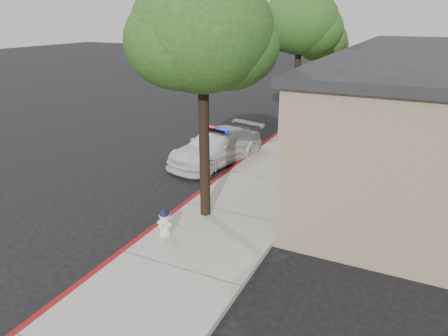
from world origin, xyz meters
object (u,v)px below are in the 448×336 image
police_car (216,147)px  street_tree_near (203,38)px  clapboard_building (438,103)px  street_tree_mid (301,25)px  street_tree_far (322,42)px  fire_hydrant (165,222)px

police_car → street_tree_near: 6.43m
clapboard_building → police_car: size_ratio=4.39×
clapboard_building → street_tree_near: (-5.72, -9.39, 2.83)m
police_car → street_tree_mid: (1.62, 5.26, 4.41)m
street_tree_mid → street_tree_near: bearing=-88.5°
clapboard_building → street_tree_mid: size_ratio=3.21×
street_tree_mid → street_tree_far: size_ratio=1.25×
fire_hydrant → street_tree_mid: size_ratio=0.11×
police_car → street_tree_near: bearing=-53.2°
street_tree_far → street_tree_near: bearing=-89.1°
fire_hydrant → street_tree_near: (0.39, 1.49, 4.45)m
fire_hydrant → street_tree_near: 4.71m
street_tree_near → fire_hydrant: bearing=-104.8°
street_tree_near → street_tree_mid: 9.65m
street_tree_near → street_tree_far: (-0.23, 14.14, -0.90)m
police_car → street_tree_mid: size_ratio=0.73×
clapboard_building → street_tree_mid: (-5.97, 0.26, 2.93)m
clapboard_building → street_tree_near: street_tree_near is taller
fire_hydrant → street_tree_near: bearing=74.9°
clapboard_building → police_car: 9.21m
police_car → street_tree_far: bearing=94.2°
street_tree_near → clapboard_building: bearing=58.6°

